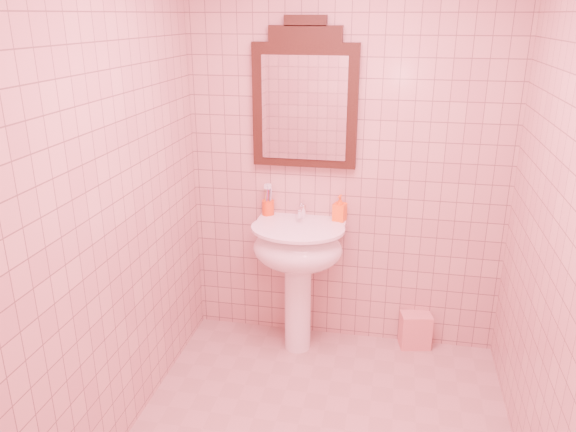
% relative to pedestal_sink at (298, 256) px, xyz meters
% --- Properties ---
extents(back_wall, '(2.00, 0.02, 2.50)m').
position_rel_pedestal_sink_xyz_m(back_wall, '(0.26, 0.23, 0.59)').
color(back_wall, '#CD9A8F').
rests_on(back_wall, floor).
extents(pedestal_sink, '(0.58, 0.58, 0.86)m').
position_rel_pedestal_sink_xyz_m(pedestal_sink, '(0.00, 0.00, 0.00)').
color(pedestal_sink, white).
rests_on(pedestal_sink, floor).
extents(faucet, '(0.04, 0.16, 0.11)m').
position_rel_pedestal_sink_xyz_m(faucet, '(0.00, 0.14, 0.26)').
color(faucet, white).
rests_on(faucet, pedestal_sink).
extents(mirror, '(0.64, 0.06, 0.90)m').
position_rel_pedestal_sink_xyz_m(mirror, '(0.00, 0.20, 0.95)').
color(mirror, black).
rests_on(mirror, back_wall).
extents(toothbrush_cup, '(0.08, 0.08, 0.18)m').
position_rel_pedestal_sink_xyz_m(toothbrush_cup, '(-0.23, 0.18, 0.25)').
color(toothbrush_cup, '#E64213').
rests_on(toothbrush_cup, pedestal_sink).
extents(soap_dispenser, '(0.09, 0.09, 0.17)m').
position_rel_pedestal_sink_xyz_m(soap_dispenser, '(0.24, 0.16, 0.28)').
color(soap_dispenser, '#FF5F15').
rests_on(soap_dispenser, pedestal_sink).
extents(towel, '(0.22, 0.17, 0.24)m').
position_rel_pedestal_sink_xyz_m(towel, '(0.76, 0.17, -0.54)').
color(towel, pink).
rests_on(towel, floor).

